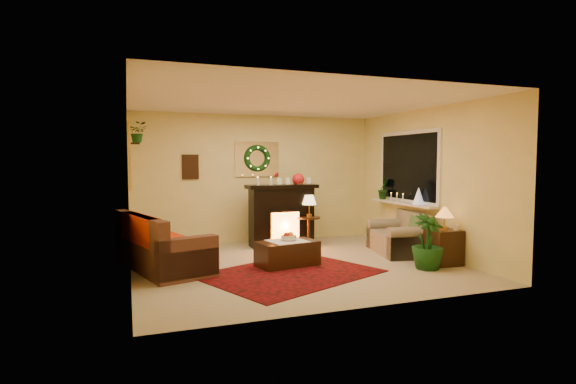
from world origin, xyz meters
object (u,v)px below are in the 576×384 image
object	(u,v)px
sofa	(163,241)
coffee_table	(287,253)
side_table_round	(309,230)
loveseat	(398,230)
fireplace	(282,218)
end_table_square	(444,248)

from	to	relation	value
sofa	coffee_table	bearing A→B (deg)	-32.16
side_table_round	coffee_table	distance (m)	1.70
sofa	loveseat	bearing A→B (deg)	-20.10
loveseat	side_table_round	bearing A→B (deg)	149.71
sofa	side_table_round	bearing A→B (deg)	1.03
fireplace	sofa	bearing A→B (deg)	-154.46
side_table_round	end_table_square	distance (m)	2.60
loveseat	side_table_round	distance (m)	1.71
fireplace	loveseat	bearing A→B (deg)	-39.26
coffee_table	fireplace	bearing A→B (deg)	64.00
sofa	fireplace	size ratio (longest dim) A/B	1.61
loveseat	end_table_square	bearing A→B (deg)	-67.21
end_table_square	coffee_table	size ratio (longest dim) A/B	0.60
sofa	end_table_square	bearing A→B (deg)	-33.03
sofa	side_table_round	xyz separation A→B (m)	(2.80, 0.90, -0.10)
fireplace	coffee_table	distance (m)	1.76
loveseat	coffee_table	size ratio (longest dim) A/B	1.36
loveseat	side_table_round	xyz separation A→B (m)	(-1.27, 1.14, -0.09)
side_table_round	end_table_square	size ratio (longest dim) A/B	1.03
side_table_round	loveseat	bearing A→B (deg)	-41.88
sofa	loveseat	size ratio (longest dim) A/B	1.56
side_table_round	coffee_table	xyz separation A→B (m)	(-0.95, -1.41, -0.12)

